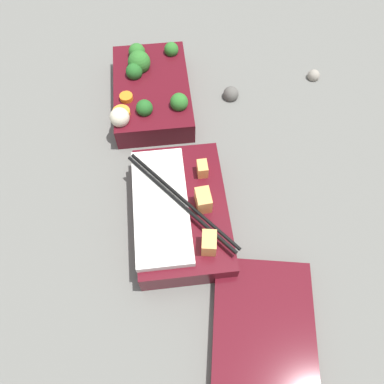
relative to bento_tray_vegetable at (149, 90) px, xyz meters
name	(u,v)px	position (x,y,z in m)	size (l,w,h in m)	color
ground_plane	(158,156)	(0.13, 0.01, -0.03)	(3.00, 3.00, 0.00)	slate
bento_tray_vegetable	(149,90)	(0.00, 0.00, 0.00)	(0.22, 0.14, 0.08)	#510F19
bento_tray_rice	(180,211)	(0.26, 0.03, 0.00)	(0.22, 0.15, 0.07)	#510F19
bento_lid	(263,340)	(0.45, 0.12, -0.02)	(0.21, 0.13, 0.02)	#510F19
pebble_0	(231,94)	(0.01, 0.15, -0.02)	(0.03, 0.03, 0.03)	#595651
pebble_1	(313,76)	(-0.02, 0.33, -0.02)	(0.02, 0.02, 0.02)	gray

